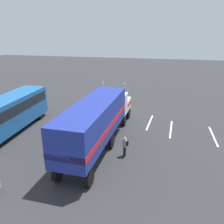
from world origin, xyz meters
TOP-DOWN VIEW (x-y plane):
  - ground_plane at (0.00, 0.00)m, footprint 120.00×120.00m
  - lane_stripe_near at (-0.59, -3.50)m, footprint 4.40×0.50m
  - lane_stripe_mid at (-1.89, -5.71)m, footprint 4.40×0.39m
  - lane_stripe_far at (-2.64, -9.56)m, footprint 4.40×0.20m
  - semi_truck at (-6.84, 0.33)m, footprint 14.25×3.08m
  - person_bystander at (-8.08, -2.12)m, footprint 0.34×0.46m
  - parked_bus at (-6.37, 9.43)m, footprint 11.07×2.87m

SIDE VIEW (x-z plane):
  - ground_plane at x=0.00m, z-range 0.00..0.00m
  - lane_stripe_near at x=-0.59m, z-range 0.00..0.01m
  - lane_stripe_mid at x=-1.89m, z-range 0.00..0.01m
  - lane_stripe_far at x=-2.64m, z-range 0.00..0.01m
  - person_bystander at x=-8.08m, z-range 0.08..1.71m
  - parked_bus at x=-6.37m, z-range 0.37..3.77m
  - semi_truck at x=-6.84m, z-range 0.27..4.77m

